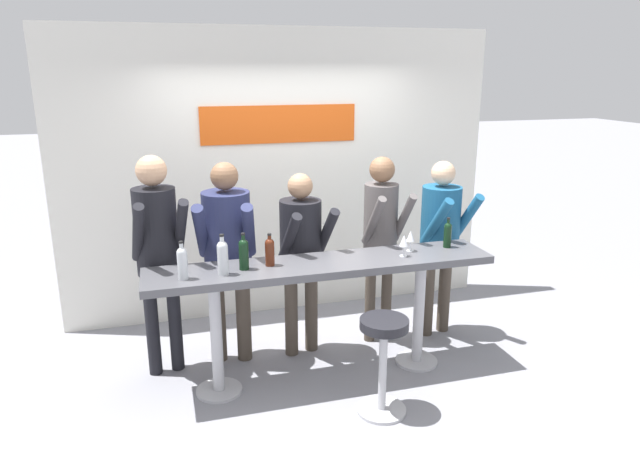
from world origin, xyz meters
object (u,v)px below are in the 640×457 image
at_px(person_left, 227,242).
at_px(person_center_left, 301,245).
at_px(wine_bottle_3, 244,253).
at_px(wine_bottle_4, 223,256).
at_px(person_center_right, 441,230).
at_px(wine_glass_0, 411,237).
at_px(wine_bottle_2, 182,262).
at_px(wine_bottle_1, 270,251).
at_px(person_far_left, 157,241).
at_px(wine_bottle_0, 448,234).
at_px(tasting_table, 323,281).
at_px(person_center, 381,228).
at_px(bar_stool, 383,351).
at_px(wine_glass_1, 404,241).

distance_m(person_left, person_center_left, 0.62).
height_order(wine_bottle_3, wine_bottle_4, wine_bottle_4).
height_order(person_left, person_center_right, person_left).
relative_size(person_left, wine_glass_0, 9.79).
bearing_deg(wine_bottle_2, wine_bottle_1, 10.17).
distance_m(person_far_left, wine_bottle_2, 0.55).
height_order(wine_bottle_3, wine_glass_0, wine_bottle_3).
distance_m(person_center_right, wine_bottle_0, 0.45).
distance_m(person_center_left, wine_bottle_1, 0.57).
xyz_separation_m(person_far_left, wine_bottle_2, (0.17, -0.52, -0.01)).
bearing_deg(person_left, wine_bottle_3, -71.27).
height_order(tasting_table, person_center, person_center).
bearing_deg(wine_bottle_3, person_far_left, 144.38).
bearing_deg(person_center_left, bar_stool, -83.40).
xyz_separation_m(wine_bottle_2, wine_bottle_4, (0.29, 0.01, 0.01)).
bearing_deg(person_left, person_center_right, 11.21).
bearing_deg(wine_bottle_2, tasting_table, 4.61).
height_order(person_center_right, wine_bottle_4, person_center_right).
height_order(tasting_table, person_far_left, person_far_left).
distance_m(person_far_left, wine_glass_0, 2.03).
bearing_deg(person_center_right, person_far_left, 169.63).
xyz_separation_m(wine_bottle_2, wine_glass_1, (1.72, 0.04, -0.01)).
distance_m(tasting_table, person_left, 0.87).
relative_size(wine_bottle_2, wine_glass_0, 1.60).
bearing_deg(person_center, wine_glass_1, -96.26).
bearing_deg(wine_glass_1, wine_bottle_2, -178.73).
relative_size(wine_bottle_2, wine_bottle_4, 0.92).
xyz_separation_m(bar_stool, person_left, (-0.96, 1.09, 0.58)).
distance_m(wine_bottle_0, wine_bottle_2, 2.18).
bearing_deg(tasting_table, bar_stool, -64.70).
bearing_deg(person_far_left, person_left, -4.06).
bearing_deg(wine_bottle_3, person_left, 97.34).
bearing_deg(wine_bottle_1, wine_bottle_0, 1.60).
height_order(bar_stool, person_center_right, person_center_right).
distance_m(wine_bottle_2, wine_glass_1, 1.72).
distance_m(bar_stool, wine_glass_0, 1.03).
distance_m(person_center_left, wine_bottle_3, 0.73).
distance_m(tasting_table, person_far_left, 1.34).
distance_m(tasting_table, wine_glass_0, 0.82).
bearing_deg(wine_bottle_3, wine_bottle_2, -169.57).
height_order(tasting_table, wine_bottle_1, wine_bottle_1).
bearing_deg(wine_bottle_4, wine_bottle_1, 15.74).
relative_size(bar_stool, wine_bottle_0, 2.88).
distance_m(person_far_left, wine_bottle_1, 0.91).
xyz_separation_m(wine_bottle_3, wine_glass_1, (1.27, -0.04, -0.01)).
bearing_deg(wine_glass_0, wine_bottle_2, -175.42).
bearing_deg(tasting_table, wine_bottle_2, -175.39).
relative_size(person_far_left, person_left, 1.05).
relative_size(bar_stool, person_far_left, 0.41).
bearing_deg(wine_bottle_1, person_center_left, 50.36).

